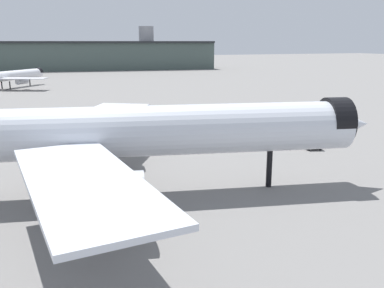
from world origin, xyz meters
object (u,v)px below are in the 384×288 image
at_px(airliner_near_gate, 128,133).
at_px(service_truck_front, 1,135).
at_px(airliner_far_taxiway, 8,76).
at_px(baggage_cart_trailing, 313,144).
at_px(traffic_cone_near_nose, 274,137).
at_px(baggage_tug_wing, 287,137).

height_order(airliner_near_gate, service_truck_front, airliner_near_gate).
bearing_deg(airliner_far_taxiway, baggage_cart_trailing, -115.80).
bearing_deg(airliner_far_taxiway, traffic_cone_near_nose, -114.91).
distance_m(airliner_near_gate, service_truck_front, 34.99).
relative_size(airliner_near_gate, service_truck_front, 9.87).
bearing_deg(service_truck_front, baggage_tug_wing, 62.94).
bearing_deg(traffic_cone_near_nose, baggage_tug_wing, -84.01).
relative_size(airliner_near_gate, airliner_far_taxiway, 1.75).
relative_size(baggage_cart_trailing, traffic_cone_near_nose, 3.48).
xyz_separation_m(service_truck_front, baggage_cart_trailing, (46.77, -22.02, -0.61)).
distance_m(baggage_tug_wing, baggage_cart_trailing, 5.57).
height_order(airliner_near_gate, airliner_far_taxiway, airliner_near_gate).
bearing_deg(traffic_cone_near_nose, airliner_near_gate, -149.38).
bearing_deg(airliner_far_taxiway, service_truck_front, -137.77).
relative_size(airliner_far_taxiway, baggage_cart_trailing, 11.77).
distance_m(service_truck_front, traffic_cone_near_nose, 46.96).
relative_size(baggage_tug_wing, baggage_cart_trailing, 1.28).
bearing_deg(baggage_tug_wing, baggage_cart_trailing, -110.72).
relative_size(airliner_near_gate, baggage_cart_trailing, 20.58).
bearing_deg(airliner_near_gate, service_truck_front, 127.72).
distance_m(airliner_far_taxiway, traffic_cone_near_nose, 115.25).
bearing_deg(baggage_cart_trailing, airliner_near_gate, 34.49).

